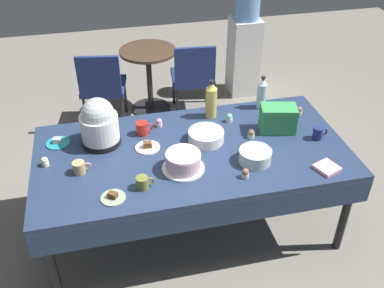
{
  "coord_description": "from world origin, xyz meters",
  "views": [
    {
      "loc": [
        -0.55,
        -2.42,
        2.57
      ],
      "look_at": [
        0.0,
        0.0,
        0.8
      ],
      "focal_mm": 40.78,
      "sensor_mm": 36.0,
      "label": 1
    }
  ],
  "objects": [
    {
      "name": "dessert_plate_cream",
      "position": [
        -0.3,
        0.09,
        0.76
      ],
      "size": [
        0.18,
        0.18,
        0.05
      ],
      "color": "beige",
      "rests_on": "potluck_table"
    },
    {
      "name": "maroon_chair_left",
      "position": [
        -0.56,
        1.65,
        0.49
      ],
      "size": [
        0.51,
        0.51,
        0.85
      ],
      "color": "navy",
      "rests_on": "ground"
    },
    {
      "name": "slow_cooker",
      "position": [
        -0.62,
        0.23,
        0.92
      ],
      "size": [
        0.28,
        0.28,
        0.36
      ],
      "color": "black",
      "rests_on": "potluck_table"
    },
    {
      "name": "coffee_mug_navy",
      "position": [
        0.93,
        -0.07,
        0.8
      ],
      "size": [
        0.11,
        0.07,
        0.09
      ],
      "color": "navy",
      "rests_on": "potluck_table"
    },
    {
      "name": "soda_bottle_ginger_ale",
      "position": [
        0.25,
        0.41,
        0.9
      ],
      "size": [
        0.09,
        0.09,
        0.31
      ],
      "color": "gold",
      "rests_on": "potluck_table"
    },
    {
      "name": "potluck_table",
      "position": [
        0.0,
        0.0,
        0.69
      ],
      "size": [
        2.2,
        1.1,
        0.75
      ],
      "color": "navy",
      "rests_on": "ground"
    },
    {
      "name": "cupcake_lemon",
      "position": [
        0.46,
        0.05,
        0.78
      ],
      "size": [
        0.05,
        0.05,
        0.07
      ],
      "color": "beige",
      "rests_on": "potluck_table"
    },
    {
      "name": "soda_carton",
      "position": [
        0.68,
        0.11,
        0.85
      ],
      "size": [
        0.29,
        0.21,
        0.2
      ],
      "primitive_type": "cube",
      "rotation": [
        0.0,
        0.0,
        -0.23
      ],
      "color": "#338C4C",
      "rests_on": "potluck_table"
    },
    {
      "name": "dessert_plate_sage",
      "position": [
        -0.58,
        -0.38,
        0.76
      ],
      "size": [
        0.15,
        0.15,
        0.04
      ],
      "color": "#8CA87F",
      "rests_on": "potluck_table"
    },
    {
      "name": "round_cafe_table",
      "position": [
        -0.05,
        1.87,
        0.5
      ],
      "size": [
        0.6,
        0.6,
        0.72
      ],
      "color": "#473323",
      "rests_on": "ground"
    },
    {
      "name": "coffee_mug_red",
      "position": [
        -0.31,
        0.28,
        0.8
      ],
      "size": [
        0.13,
        0.09,
        0.1
      ],
      "color": "#B2231E",
      "rests_on": "potluck_table"
    },
    {
      "name": "paper_napkin_stack",
      "position": [
        0.83,
        -0.41,
        0.76
      ],
      "size": [
        0.18,
        0.18,
        0.02
      ],
      "primitive_type": "cube",
      "rotation": [
        0.0,
        0.0,
        0.37
      ],
      "color": "pink",
      "rests_on": "potluck_table"
    },
    {
      "name": "glass_salad_bowl",
      "position": [
        0.39,
        -0.22,
        0.8
      ],
      "size": [
        0.22,
        0.22,
        0.09
      ],
      "primitive_type": "cylinder",
      "color": "#B2C6BC",
      "rests_on": "potluck_table"
    },
    {
      "name": "ground",
      "position": [
        0.0,
        0.0,
        0.0
      ],
      "size": [
        9.0,
        9.0,
        0.0
      ],
      "primitive_type": "plane",
      "color": "slate"
    },
    {
      "name": "cupcake_berry",
      "position": [
        0.93,
        0.28,
        0.78
      ],
      "size": [
        0.05,
        0.05,
        0.07
      ],
      "color": "beige",
      "rests_on": "potluck_table"
    },
    {
      "name": "coffee_mug_tan",
      "position": [
        -0.77,
        -0.08,
        0.79
      ],
      "size": [
        0.12,
        0.08,
        0.08
      ],
      "color": "tan",
      "rests_on": "potluck_table"
    },
    {
      "name": "frosted_layer_cake",
      "position": [
        -0.11,
        -0.2,
        0.81
      ],
      "size": [
        0.29,
        0.29,
        0.13
      ],
      "color": "silver",
      "rests_on": "potluck_table"
    },
    {
      "name": "water_cooler",
      "position": [
        1.09,
        2.05,
        0.59
      ],
      "size": [
        0.32,
        0.32,
        1.24
      ],
      "color": "silver",
      "rests_on": "ground"
    },
    {
      "name": "ceramic_snack_bowl",
      "position": [
        0.12,
        0.08,
        0.79
      ],
      "size": [
        0.26,
        0.26,
        0.08
      ],
      "primitive_type": "cylinder",
      "color": "silver",
      "rests_on": "potluck_table"
    },
    {
      "name": "maroon_chair_right",
      "position": [
        0.39,
        1.65,
        0.49
      ],
      "size": [
        0.48,
        0.48,
        0.85
      ],
      "color": "navy",
      "rests_on": "ground"
    },
    {
      "name": "soda_bottle_water",
      "position": [
        0.68,
        0.45,
        0.88
      ],
      "size": [
        0.07,
        0.07,
        0.28
      ],
      "color": "silver",
      "rests_on": "potluck_table"
    },
    {
      "name": "dessert_plate_teal",
      "position": [
        -0.93,
        0.29,
        0.76
      ],
      "size": [
        0.17,
        0.17,
        0.05
      ],
      "color": "teal",
      "rests_on": "potluck_table"
    },
    {
      "name": "cupcake_vanilla",
      "position": [
        0.27,
        -0.37,
        0.78
      ],
      "size": [
        0.05,
        0.05,
        0.07
      ],
      "color": "beige",
      "rests_on": "potluck_table"
    },
    {
      "name": "cupcake_cocoa",
      "position": [
        -1.0,
        0.05,
        0.78
      ],
      "size": [
        0.05,
        0.05,
        0.07
      ],
      "color": "beige",
      "rests_on": "potluck_table"
    },
    {
      "name": "cupcake_rose",
      "position": [
        -0.18,
        0.35,
        0.78
      ],
      "size": [
        0.05,
        0.05,
        0.07
      ],
      "color": "beige",
      "rests_on": "potluck_table"
    },
    {
      "name": "cupcake_mint",
      "position": [
        0.36,
        0.3,
        0.78
      ],
      "size": [
        0.05,
        0.05,
        0.07
      ],
      "color": "beige",
      "rests_on": "potluck_table"
    },
    {
      "name": "coffee_mug_olive",
      "position": [
        -0.39,
        -0.32,
        0.79
      ],
      "size": [
        0.12,
        0.08,
        0.08
      ],
      "color": "olive",
      "rests_on": "potluck_table"
    }
  ]
}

